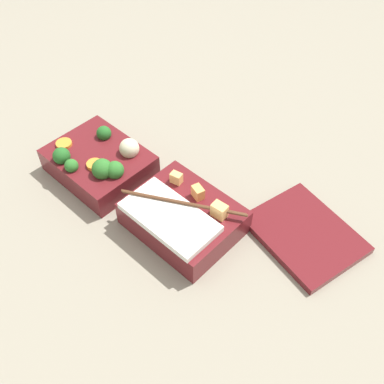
# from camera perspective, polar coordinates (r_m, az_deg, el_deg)

# --- Properties ---
(ground_plane) EXTENTS (3.00, 3.00, 0.00)m
(ground_plane) POSITION_cam_1_polar(r_m,az_deg,el_deg) (0.88, -6.99, 0.11)
(ground_plane) COLOR gray
(bento_tray_vegetable) EXTENTS (0.19, 0.15, 0.08)m
(bento_tray_vegetable) POSITION_cam_1_polar(r_m,az_deg,el_deg) (0.91, -11.64, 3.70)
(bento_tray_vegetable) COLOR maroon
(bento_tray_vegetable) RESTS_ON ground_plane
(bento_tray_rice) EXTENTS (0.20, 0.15, 0.08)m
(bento_tray_rice) POSITION_cam_1_polar(r_m,az_deg,el_deg) (0.80, -1.29, -3.25)
(bento_tray_rice) COLOR maroon
(bento_tray_rice) RESTS_ON ground_plane
(bento_lid) EXTENTS (0.22, 0.19, 0.01)m
(bento_lid) POSITION_cam_1_polar(r_m,az_deg,el_deg) (0.83, 14.11, -5.20)
(bento_lid) COLOR maroon
(bento_lid) RESTS_ON ground_plane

